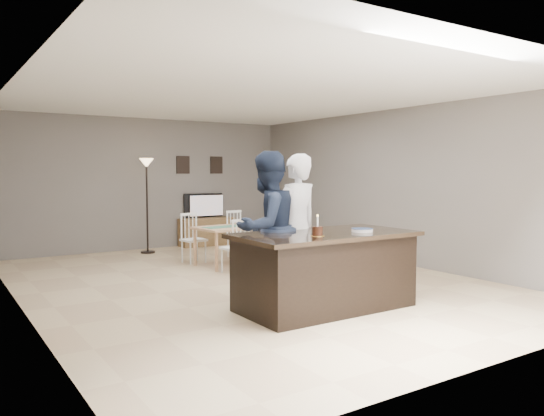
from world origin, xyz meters
TOP-DOWN VIEW (x-y plane):
  - floor at (0.00, 0.00)m, footprint 8.00×8.00m
  - room_shell at (0.00, 0.00)m, footprint 8.00×8.00m
  - kitchen_island at (0.00, -1.80)m, footprint 2.15×1.10m
  - tv_console at (1.20, 3.77)m, footprint 1.20×0.40m
  - television at (1.20, 3.84)m, footprint 0.91×0.12m
  - tv_screen_glow at (1.20, 3.76)m, footprint 0.78×0.00m
  - picture_frames at (1.15, 3.98)m, footprint 1.10×0.02m
  - doorway at (-2.99, -2.30)m, footprint 0.00×2.10m
  - woman at (-0.02, -1.25)m, footprint 0.71×0.51m
  - man at (-0.46, -1.25)m, footprint 1.05×0.90m
  - birthday_cake at (-0.28, -2.02)m, footprint 0.15×0.15m
  - plate_stack at (0.42, -1.98)m, footprint 0.26×0.26m
  - dining_table at (0.59, 1.34)m, footprint 1.53×1.75m
  - floor_lamp at (-0.26, 3.43)m, footprint 0.28×0.28m

SIDE VIEW (x-z plane):
  - floor at x=0.00m, z-range 0.00..0.00m
  - tv_console at x=1.20m, z-range 0.00..0.60m
  - kitchen_island at x=0.00m, z-range 0.00..0.90m
  - dining_table at x=0.59m, z-range 0.12..0.99m
  - television at x=1.20m, z-range 0.60..1.13m
  - tv_screen_glow at x=1.20m, z-range 0.48..1.26m
  - woman at x=-0.02m, z-range 0.00..1.83m
  - plate_stack at x=0.42m, z-range 0.90..0.94m
  - man at x=-0.46m, z-range 0.00..1.86m
  - birthday_cake at x=-0.28m, z-range 0.84..1.07m
  - doorway at x=-2.99m, z-range -0.07..2.58m
  - floor_lamp at x=-0.26m, z-range 0.51..2.38m
  - room_shell at x=0.00m, z-range -2.32..5.68m
  - picture_frames at x=1.15m, z-range 1.56..1.94m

